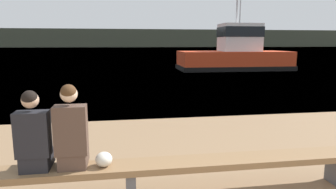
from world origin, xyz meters
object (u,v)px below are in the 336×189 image
at_px(person_right, 72,133).
at_px(moored_sailboat, 241,56).
at_px(shopping_bag, 104,159).
at_px(bench_main, 130,171).
at_px(person_left, 34,137).
at_px(tugboat_red, 235,55).

bearing_deg(person_right, moored_sailboat, 63.84).
bearing_deg(shopping_bag, bench_main, 1.43).
xyz_separation_m(shopping_bag, moored_sailboat, (13.59, 28.44, -0.10)).
relative_size(person_left, shopping_bag, 4.51).
distance_m(person_right, moored_sailboat, 31.67).
xyz_separation_m(shopping_bag, tugboat_red, (8.67, 17.83, 0.48)).
distance_m(shopping_bag, tugboat_red, 19.84).
distance_m(person_right, tugboat_red, 19.98).
xyz_separation_m(person_left, person_right, (0.43, -0.00, 0.03)).
bearing_deg(moored_sailboat, bench_main, 130.78).
bearing_deg(moored_sailboat, tugboat_red, 130.93).
bearing_deg(moored_sailboat, shopping_bag, 130.26).
distance_m(shopping_bag, moored_sailboat, 31.52).
height_order(bench_main, moored_sailboat, moored_sailboat).
relative_size(person_left, person_right, 0.94).
xyz_separation_m(person_left, tugboat_red, (9.47, 17.81, 0.16)).
height_order(person_left, tugboat_red, tugboat_red).
xyz_separation_m(tugboat_red, moored_sailboat, (4.92, 10.61, -0.59)).
bearing_deg(person_right, shopping_bag, -3.00).
xyz_separation_m(person_right, shopping_bag, (0.37, -0.02, -0.35)).
height_order(bench_main, shopping_bag, shopping_bag).
xyz_separation_m(bench_main, tugboat_red, (8.35, 17.82, 0.66)).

